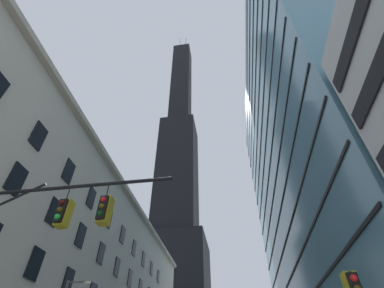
{
  "coord_description": "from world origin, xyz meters",
  "views": [
    {
      "loc": [
        3.81,
        -6.08,
        1.63
      ],
      "look_at": [
        -0.25,
        20.54,
        25.13
      ],
      "focal_mm": 25.41,
      "sensor_mm": 36.0,
      "label": 1
    }
  ],
  "objects": [
    {
      "name": "traffic_signal_mast",
      "position": [
        -3.56,
        2.28,
        5.5
      ],
      "size": [
        8.89,
        0.63,
        7.51
      ],
      "color": "black",
      "rests_on": "sidewalk_left"
    },
    {
      "name": "station_building",
      "position": [
        -17.96,
        27.89,
        11.61
      ],
      "size": [
        14.6,
        67.79,
        23.26
      ],
      "color": "beige",
      "rests_on": "ground"
    },
    {
      "name": "dark_skyscraper",
      "position": [
        -18.64,
        96.24,
        60.97
      ],
      "size": [
        24.8,
        24.8,
        201.36
      ],
      "color": "black",
      "rests_on": "ground"
    },
    {
      "name": "glass_office_midrise",
      "position": [
        20.14,
        32.9,
        29.7
      ],
      "size": [
        18.39,
        53.25,
        59.39
      ],
      "color": "teal",
      "rests_on": "ground"
    }
  ]
}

